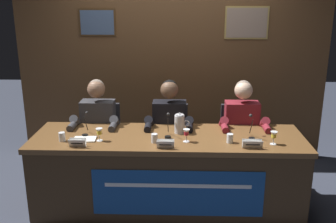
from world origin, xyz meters
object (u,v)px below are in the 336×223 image
at_px(chair_right, 238,146).
at_px(juice_glass_right, 274,136).
at_px(nameplate_left, 77,143).
at_px(nameplate_center, 165,144).
at_px(panelist_center, 169,128).
at_px(document_stack_left, 85,139).
at_px(panelist_right, 242,129).
at_px(chair_center, 170,145).
at_px(juice_glass_left, 99,132).
at_px(chair_left, 102,144).
at_px(panelist_left, 97,127).
at_px(microphone_left, 86,128).
at_px(juice_glass_center, 186,133).
at_px(conference_table, 168,164).
at_px(nameplate_right, 252,144).
at_px(microphone_center, 168,129).
at_px(water_cup_center, 154,139).
at_px(water_pitcher_central, 180,124).
at_px(microphone_right, 251,131).
at_px(water_cup_left, 62,137).
at_px(water_cup_right, 230,139).

relative_size(chair_right, juice_glass_right, 7.17).
distance_m(nameplate_left, nameplate_center, 0.79).
xyz_separation_m(panelist_center, document_stack_left, (-0.79, -0.51, 0.06)).
bearing_deg(panelist_right, nameplate_left, -156.54).
bearing_deg(document_stack_left, chair_center, 42.05).
xyz_separation_m(panelist_center, panelist_right, (0.78, 0.00, 0.00)).
bearing_deg(chair_center, panelist_right, -14.32).
height_order(nameplate_left, juice_glass_left, juice_glass_left).
xyz_separation_m(chair_center, juice_glass_right, (0.97, -0.76, 0.41)).
distance_m(nameplate_left, juice_glass_left, 0.23).
height_order(chair_left, panelist_left, panelist_left).
bearing_deg(chair_right, juice_glass_right, -75.64).
height_order(microphone_left, document_stack_left, microphone_left).
bearing_deg(juice_glass_center, conference_table, 166.92).
bearing_deg(panelist_left, nameplate_left, -92.30).
relative_size(panelist_center, nameplate_right, 6.83).
bearing_deg(chair_right, juice_glass_left, -152.78).
bearing_deg(microphone_left, conference_table, -7.77).
relative_size(nameplate_left, nameplate_center, 0.97).
height_order(nameplate_left, document_stack_left, nameplate_left).
bearing_deg(microphone_center, document_stack_left, -171.59).
bearing_deg(chair_right, panelist_left, -172.73).
xyz_separation_m(chair_left, water_cup_center, (0.66, -0.76, 0.37)).
xyz_separation_m(juice_glass_center, panelist_right, (0.60, 0.53, -0.14)).
height_order(nameplate_right, water_pitcher_central, water_pitcher_central).
bearing_deg(microphone_right, conference_table, -174.33).
bearing_deg(juice_glass_center, nameplate_left, -170.67).
distance_m(panelist_left, juice_glass_center, 1.10).
bearing_deg(nameplate_right, nameplate_center, -177.89).
height_order(water_cup_left, water_cup_center, same).
bearing_deg(water_pitcher_central, conference_table, -118.52).
height_order(juice_glass_left, panelist_center, panelist_center).
height_order(panelist_left, microphone_center, panelist_left).
bearing_deg(nameplate_left, water_cup_left, 142.32).
distance_m(microphone_left, juice_glass_center, 0.99).
bearing_deg(juice_glass_left, chair_right, 27.22).
height_order(microphone_left, microphone_center, same).
bearing_deg(water_cup_right, document_stack_left, 178.96).
relative_size(water_cup_left, chair_center, 0.10).
xyz_separation_m(water_cup_center, microphone_right, (0.92, 0.15, 0.04)).
height_order(chair_center, microphone_right, microphone_right).
relative_size(chair_left, nameplate_center, 5.67).
bearing_deg(nameplate_left, chair_right, 29.22).
distance_m(chair_center, water_cup_right, 1.00).
bearing_deg(nameplate_right, water_cup_left, 176.14).
distance_m(water_cup_left, water_cup_center, 0.87).
height_order(nameplate_left, microphone_left, microphone_left).
bearing_deg(chair_right, chair_center, 180.00).
distance_m(panelist_left, water_cup_center, 0.87).
bearing_deg(microphone_center, chair_center, 90.04).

